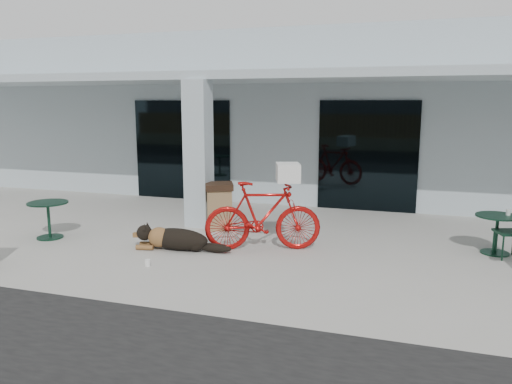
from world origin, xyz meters
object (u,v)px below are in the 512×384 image
(bicycle, at_px, (263,216))
(trash_receptacle, at_px, (219,206))
(dog, at_px, (178,238))
(cafe_table_far, at_px, (496,234))
(cafe_chair_far_b, at_px, (509,231))
(cafe_table_near, at_px, (49,220))

(bicycle, bearing_deg, trash_receptacle, 28.26)
(dog, height_order, cafe_table_far, cafe_table_far)
(bicycle, relative_size, cafe_chair_far_b, 2.23)
(cafe_chair_far_b, bearing_deg, dog, -94.10)
(cafe_table_near, bearing_deg, cafe_chair_far_b, 9.20)
(bicycle, relative_size, trash_receptacle, 2.14)
(bicycle, bearing_deg, dog, 88.73)
(cafe_chair_far_b, xyz_separation_m, trash_receptacle, (-5.51, 0.37, 0.02))
(cafe_chair_far_b, bearing_deg, cafe_table_near, -98.06)
(dog, xyz_separation_m, cafe_table_far, (5.48, 1.52, 0.12))
(cafe_table_far, xyz_separation_m, trash_receptacle, (-5.34, 0.17, 0.14))
(dog, distance_m, cafe_chair_far_b, 5.81)
(cafe_table_near, height_order, cafe_table_far, cafe_table_near)
(cafe_table_near, xyz_separation_m, trash_receptacle, (2.92, 1.74, 0.13))
(bicycle, distance_m, cafe_table_near, 4.29)
(bicycle, distance_m, cafe_chair_far_b, 4.26)
(cafe_table_near, bearing_deg, dog, 0.91)
(dog, bearing_deg, bicycle, 7.39)
(bicycle, height_order, cafe_table_far, bicycle)
(cafe_table_near, bearing_deg, trash_receptacle, 30.75)
(bicycle, bearing_deg, cafe_chair_far_b, -98.15)
(cafe_table_far, distance_m, trash_receptacle, 5.35)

